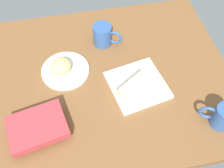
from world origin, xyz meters
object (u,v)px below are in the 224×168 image
(square_plate, at_px, (137,85))
(coffee_mug, at_px, (222,116))
(round_plate, at_px, (65,71))
(breakfast_wrap, at_px, (133,86))
(book_stack, at_px, (38,127))
(second_mug, at_px, (103,35))
(sauce_cup, at_px, (144,74))
(scone_pastry, at_px, (61,67))

(square_plate, bearing_deg, coffee_mug, 139.02)
(square_plate, bearing_deg, round_plate, -25.23)
(breakfast_wrap, bearing_deg, coffee_mug, 21.82)
(breakfast_wrap, xyz_separation_m, book_stack, (0.39, 0.10, -0.02))
(round_plate, bearing_deg, square_plate, 154.77)
(book_stack, xyz_separation_m, second_mug, (-0.32, -0.41, 0.02))
(round_plate, relative_size, book_stack, 0.88)
(book_stack, xyz_separation_m, coffee_mug, (-0.69, 0.10, 0.02))
(square_plate, distance_m, book_stack, 0.44)
(sauce_cup, height_order, breakfast_wrap, breakfast_wrap)
(square_plate, relative_size, breakfast_wrap, 1.64)
(book_stack, bearing_deg, round_plate, -115.01)
(round_plate, relative_size, square_plate, 0.93)
(coffee_mug, bearing_deg, scone_pastry, -32.42)
(breakfast_wrap, distance_m, book_stack, 0.40)
(breakfast_wrap, xyz_separation_m, second_mug, (0.07, -0.31, 0.01))
(sauce_cup, relative_size, breakfast_wrap, 0.37)
(coffee_mug, bearing_deg, sauce_cup, -49.33)
(breakfast_wrap, distance_m, second_mug, 0.31)
(breakfast_wrap, bearing_deg, square_plate, 98.77)
(scone_pastry, distance_m, sauce_cup, 0.36)
(round_plate, distance_m, sauce_cup, 0.35)
(sauce_cup, distance_m, coffee_mug, 0.35)
(round_plate, xyz_separation_m, breakfast_wrap, (-0.26, 0.17, 0.04))
(round_plate, height_order, book_stack, book_stack)
(round_plate, relative_size, scone_pastry, 2.12)
(square_plate, height_order, coffee_mug, coffee_mug)
(coffee_mug, bearing_deg, breakfast_wrap, -34.48)
(square_plate, bearing_deg, second_mug, -70.82)
(breakfast_wrap, height_order, book_stack, breakfast_wrap)
(scone_pastry, relative_size, book_stack, 0.42)
(second_mug, bearing_deg, breakfast_wrap, 102.34)
(scone_pastry, xyz_separation_m, sauce_cup, (-0.35, 0.10, -0.01))
(round_plate, relative_size, sauce_cup, 4.15)
(square_plate, relative_size, coffee_mug, 1.85)
(round_plate, height_order, coffee_mug, coffee_mug)
(square_plate, bearing_deg, breakfast_wrap, 42.46)
(sauce_cup, bearing_deg, round_plate, -17.46)
(square_plate, bearing_deg, book_stack, 17.18)
(breakfast_wrap, bearing_deg, scone_pastry, -153.84)
(round_plate, distance_m, square_plate, 0.33)
(round_plate, xyz_separation_m, sauce_cup, (-0.33, 0.10, 0.02))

